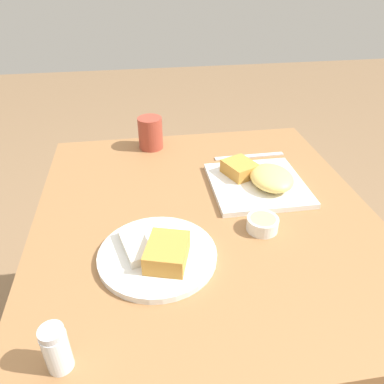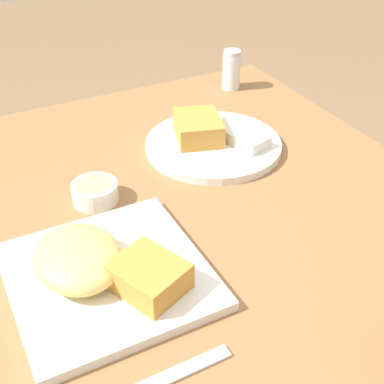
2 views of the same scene
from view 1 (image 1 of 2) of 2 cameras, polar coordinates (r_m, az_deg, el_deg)
ground_plane at (r=1.44m, az=1.41°, el=-26.75°), size 8.00×8.00×0.00m
dining_table at (r=0.95m, az=1.92°, el=-7.62°), size 0.88×0.80×0.71m
plate_square_near at (r=0.99m, az=10.36°, el=1.83°), size 0.24×0.24×0.06m
plate_oval_far at (r=0.76m, az=-5.22°, el=-9.35°), size 0.24×0.24×0.05m
sauce_ramekin at (r=0.84m, az=10.69°, el=-4.74°), size 0.07×0.07×0.03m
salt_shaker at (r=0.62m, az=-19.89°, el=-21.80°), size 0.04×0.04×0.08m
butter_knife at (r=1.14m, az=8.72°, el=5.41°), size 0.02×0.21×0.00m
coffee_mug at (r=1.17m, az=-6.35°, el=8.93°), size 0.07×0.07×0.10m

